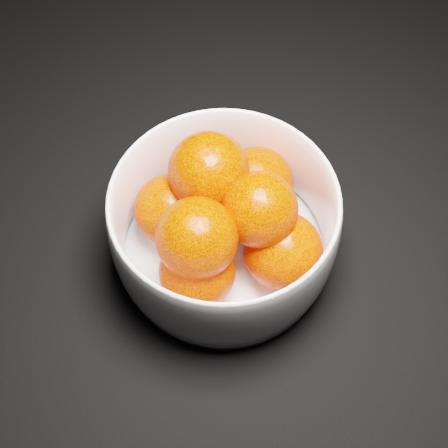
{
  "coord_description": "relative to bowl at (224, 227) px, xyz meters",
  "views": [
    {
      "loc": [
        -0.24,
        -0.07,
        0.49
      ],
      "look_at": [
        -0.24,
        0.21,
        0.05
      ],
      "focal_mm": 50.0,
      "sensor_mm": 36.0,
      "label": 1
    }
  ],
  "objects": [
    {
      "name": "orange_pile",
      "position": [
        0.0,
        0.0,
        0.01
      ],
      "size": [
        0.16,
        0.15,
        0.1
      ],
      "color": "#FF3605",
      "rests_on": "bowl"
    },
    {
      "name": "bowl",
      "position": [
        0.0,
        0.0,
        0.0
      ],
      "size": [
        0.19,
        0.19,
        0.09
      ],
      "rotation": [
        0.0,
        0.0,
        -0.08
      ],
      "color": "white",
      "rests_on": "ground"
    }
  ]
}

